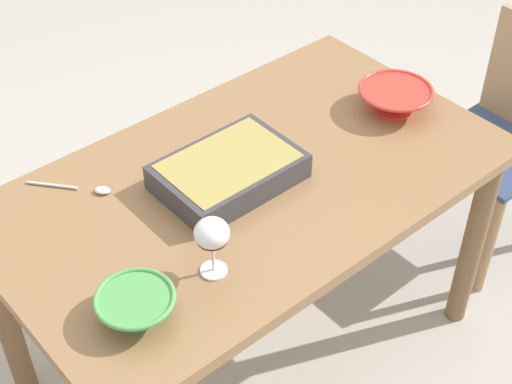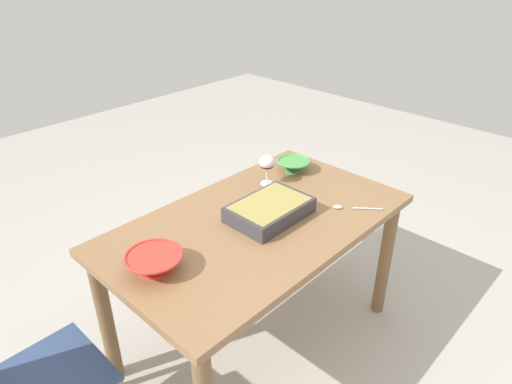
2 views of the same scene
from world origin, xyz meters
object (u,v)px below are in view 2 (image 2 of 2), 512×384
object	(u,v)px
wine_glass	(267,164)
small_bowl	(294,165)
serving_spoon	(348,207)
dining_table	(258,239)
casserole_dish	(270,209)
mixing_bowl	(155,261)

from	to	relation	value
wine_glass	small_bowl	bearing A→B (deg)	179.11
small_bowl	serving_spoon	bearing A→B (deg)	72.98
dining_table	wine_glass	xyz separation A→B (m)	(-0.29, -0.21, 0.23)
small_bowl	serving_spoon	distance (m)	0.47
casserole_dish	serving_spoon	bearing A→B (deg)	144.58
wine_glass	mixing_bowl	world-z (taller)	wine_glass
wine_glass	casserole_dish	distance (m)	0.34
serving_spoon	small_bowl	bearing A→B (deg)	-107.02
casserole_dish	small_bowl	bearing A→B (deg)	-153.13
casserole_dish	mixing_bowl	xyz separation A→B (m)	(0.60, -0.06, 0.00)
casserole_dish	wine_glass	bearing A→B (deg)	-135.30
mixing_bowl	dining_table	bearing A→B (deg)	176.14
casserole_dish	small_bowl	size ratio (longest dim) A/B	2.03
serving_spoon	mixing_bowl	bearing A→B (deg)	-17.17
wine_glass	casserole_dish	world-z (taller)	wine_glass
mixing_bowl	serving_spoon	distance (m)	0.95
mixing_bowl	serving_spoon	size ratio (longest dim) A/B	1.18
dining_table	casserole_dish	xyz separation A→B (m)	(-0.06, 0.02, 0.15)
dining_table	casserole_dish	distance (m)	0.16
dining_table	mixing_bowl	world-z (taller)	mixing_bowl
mixing_bowl	casserole_dish	bearing A→B (deg)	174.37
mixing_bowl	serving_spoon	xyz separation A→B (m)	(-0.91, 0.28, -0.04)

